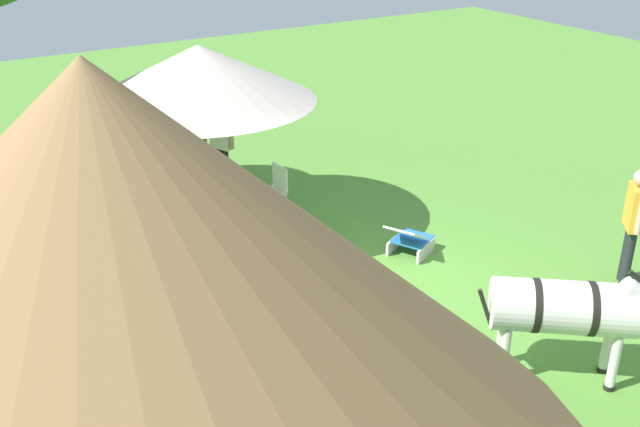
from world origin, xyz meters
name	(u,v)px	position (x,y,z in m)	size (l,w,h in m)	color
ground_plane	(390,300)	(0.00, 0.00, 0.00)	(36.00, 36.00, 0.00)	#538C34
thatched_hut	(129,412)	(-3.53, 4.64, 2.61)	(5.96, 5.96, 4.69)	beige
shade_umbrella	(199,73)	(3.27, 1.28, 2.69)	(3.57, 3.57, 3.13)	brown
patio_dining_table	(208,197)	(3.27, 1.28, 0.66)	(1.59, 1.04, 0.74)	silver
patio_chair_near_lawn	(275,188)	(3.33, 0.01, 0.52)	(0.46, 0.44, 0.90)	silver
patio_chair_east_end	(130,219)	(3.41, 2.54, 0.52)	(0.48, 0.47, 0.90)	white
guest_beside_umbrella	(222,139)	(4.93, 0.25, 0.96)	(0.54, 0.35, 1.60)	black
guest_behind_table	(164,140)	(5.34, 1.21, 1.01)	(0.53, 0.41, 1.67)	black
standing_watcher	(635,216)	(-1.37, -3.20, 1.06)	(0.50, 0.48, 1.76)	#212329
striped_lounge_chair	(409,240)	(0.95, -1.07, 0.25)	(0.84, 0.96, 0.61)	blue
zebra_nearest_camera	(568,309)	(-2.42, -0.67, 0.95)	(1.61, 1.90, 1.49)	silver
zebra_by_umbrella	(239,247)	(0.84, 1.89, 0.98)	(1.25, 2.22, 1.51)	silver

